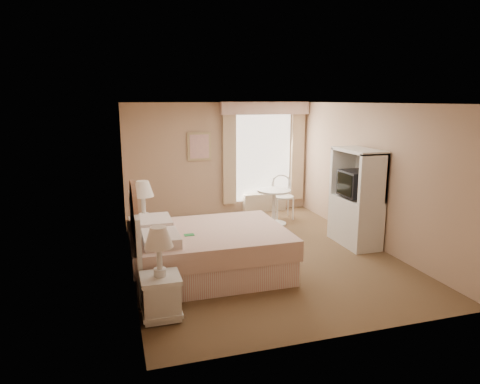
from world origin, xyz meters
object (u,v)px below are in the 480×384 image
object	(u,v)px
cafe_chair	(282,193)
nightstand_near	(161,285)
round_table	(274,201)
bed	(201,250)
armoire	(356,205)
nightstand_far	(145,226)

from	to	relation	value
cafe_chair	nightstand_near	bearing A→B (deg)	-123.39
round_table	nightstand_near	bearing A→B (deg)	-129.35
bed	cafe_chair	size ratio (longest dim) A/B	2.39
nightstand_near	bed	bearing A→B (deg)	58.04
nightstand_near	cafe_chair	bearing A→B (deg)	50.61
cafe_chair	armoire	distance (m)	2.12
nightstand_near	cafe_chair	world-z (taller)	nightstand_near
round_table	cafe_chair	xyz separation A→B (m)	(0.37, 0.44, 0.06)
bed	round_table	distance (m)	2.92
nightstand_far	bed	bearing A→B (deg)	-59.04
round_table	nightstand_far	bearing A→B (deg)	-161.15
bed	nightstand_near	world-z (taller)	bed
cafe_chair	bed	bearing A→B (deg)	-126.32
armoire	bed	bearing A→B (deg)	-169.33
bed	nightstand_near	xyz separation A→B (m)	(-0.73, -1.17, 0.04)
bed	round_table	xyz separation A→B (m)	(1.98, 2.14, 0.11)
armoire	nightstand_far	bearing A→B (deg)	169.74
cafe_chair	armoire	xyz separation A→B (m)	(0.58, -2.03, 0.16)
bed	round_table	world-z (taller)	bed
bed	armoire	bearing A→B (deg)	10.67
nightstand_far	round_table	distance (m)	2.86
nightstand_near	armoire	bearing A→B (deg)	25.18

